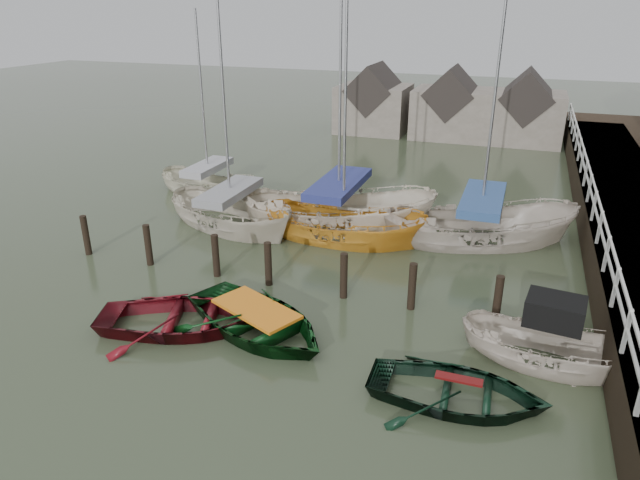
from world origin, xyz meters
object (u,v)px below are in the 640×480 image
at_px(motorboat, 547,361).
at_px(sailboat_b, 338,225).
at_px(rowboat_green, 257,332).
at_px(rowboat_dkgreen, 456,402).
at_px(sailboat_d, 478,239).
at_px(sailboat_e, 209,193).
at_px(sailboat_a, 232,225).
at_px(rowboat_red, 183,328).
at_px(sailboat_c, 343,238).

bearing_deg(motorboat, sailboat_b, 54.12).
relative_size(rowboat_green, rowboat_dkgreen, 1.18).
distance_m(rowboat_green, sailboat_d, 9.66).
xyz_separation_m(sailboat_d, sailboat_e, (-11.98, 1.53, 0.00)).
bearing_deg(sailboat_d, rowboat_dkgreen, 163.41).
bearing_deg(sailboat_a, rowboat_red, -142.25).
xyz_separation_m(rowboat_red, sailboat_d, (6.83, 8.84, 0.06)).
relative_size(sailboat_b, sailboat_d, 0.98).
height_order(rowboat_red, sailboat_d, sailboat_d).
bearing_deg(rowboat_green, rowboat_dkgreen, -77.06).
height_order(rowboat_dkgreen, sailboat_c, sailboat_c).
xyz_separation_m(sailboat_a, sailboat_d, (9.10, 1.78, -0.00)).
height_order(rowboat_green, sailboat_d, sailboat_d).
xyz_separation_m(rowboat_dkgreen, motorboat, (1.85, 2.13, 0.10)).
distance_m(rowboat_dkgreen, sailboat_d, 9.46).
bearing_deg(sailboat_c, rowboat_red, 165.65).
relative_size(rowboat_green, motorboat, 1.06).
xyz_separation_m(rowboat_green, sailboat_d, (4.88, 8.34, 0.06)).
bearing_deg(rowboat_green, rowboat_red, 129.22).
bearing_deg(sailboat_e, sailboat_d, -84.06).
bearing_deg(sailboat_b, sailboat_d, -100.91).
bearing_deg(rowboat_red, sailboat_a, -1.37).
distance_m(rowboat_dkgreen, motorboat, 2.82).
bearing_deg(sailboat_c, sailboat_e, 69.49).
bearing_deg(motorboat, sailboat_d, 24.39).
relative_size(rowboat_red, rowboat_dkgreen, 1.14).
relative_size(sailboat_b, sailboat_c, 1.29).
height_order(rowboat_red, rowboat_green, rowboat_green).
height_order(motorboat, sailboat_d, sailboat_d).
height_order(sailboat_d, sailboat_e, sailboat_d).
height_order(rowboat_red, motorboat, motorboat).
relative_size(sailboat_a, sailboat_c, 1.21).
height_order(sailboat_c, sailboat_e, sailboat_c).
bearing_deg(rowboat_green, sailboat_c, 23.25).
relative_size(sailboat_d, sailboat_e, 1.45).
height_order(rowboat_dkgreen, sailboat_b, sailboat_b).
distance_m(rowboat_dkgreen, sailboat_a, 12.24).
height_order(sailboat_c, sailboat_d, sailboat_d).
bearing_deg(rowboat_dkgreen, sailboat_b, 29.73).
bearing_deg(rowboat_red, motorboat, -99.74).
bearing_deg(rowboat_green, sailboat_e, 60.51).
relative_size(rowboat_dkgreen, sailboat_c, 0.39).
bearing_deg(sailboat_b, rowboat_red, 155.36).
bearing_deg(sailboat_d, sailboat_b, 74.10).
height_order(sailboat_b, sailboat_c, sailboat_b).
xyz_separation_m(sailboat_b, sailboat_c, (0.55, -1.15, -0.05)).
bearing_deg(sailboat_d, sailboat_a, 81.89).
xyz_separation_m(sailboat_b, sailboat_d, (5.25, 0.30, 0.00)).
height_order(motorboat, sailboat_a, sailboat_a).
bearing_deg(rowboat_dkgreen, rowboat_green, 76.07).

